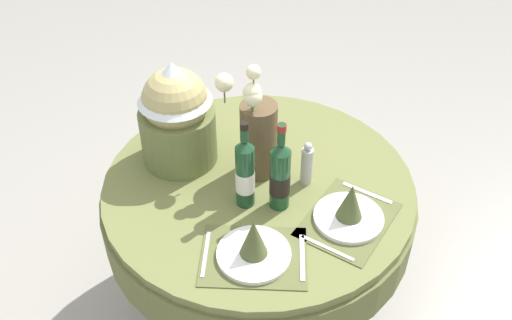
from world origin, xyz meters
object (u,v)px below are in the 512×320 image
object	(u,v)px
wine_bottle_centre	(245,173)
wine_bottle_right	(280,176)
dining_table	(258,207)
place_setting_left	(254,247)
gift_tub_back_left	(176,110)
pepper_mill	(307,164)
flower_vase	(257,132)
place_setting_right	(349,210)

from	to	relation	value
wine_bottle_centre	wine_bottle_right	xyz separation A→B (m)	(0.11, -0.05, -0.00)
dining_table	place_setting_left	distance (m)	0.40
dining_table	gift_tub_back_left	distance (m)	0.48
dining_table	pepper_mill	size ratio (longest dim) A/B	6.43
pepper_mill	dining_table	bearing A→B (deg)	160.66
flower_vase	gift_tub_back_left	xyz separation A→B (m)	(-0.25, 0.17, 0.04)
dining_table	wine_bottle_right	xyz separation A→B (m)	(0.03, -0.14, 0.27)
pepper_mill	place_setting_right	bearing A→B (deg)	-74.34
pepper_mill	gift_tub_back_left	distance (m)	0.51
place_setting_right	pepper_mill	bearing A→B (deg)	105.66
flower_vase	wine_bottle_right	bearing A→B (deg)	-84.93
dining_table	place_setting_right	distance (m)	0.41
gift_tub_back_left	pepper_mill	bearing A→B (deg)	-35.22
place_setting_left	wine_bottle_right	distance (m)	0.27
dining_table	wine_bottle_centre	xyz separation A→B (m)	(-0.08, -0.09, 0.27)
place_setting_left	gift_tub_back_left	world-z (taller)	gift_tub_back_left
place_setting_right	gift_tub_back_left	xyz separation A→B (m)	(-0.47, 0.51, 0.17)
flower_vase	place_setting_left	bearing A→B (deg)	-109.80
place_setting_right	gift_tub_back_left	distance (m)	0.71
dining_table	place_setting_right	world-z (taller)	place_setting_right
flower_vase	gift_tub_back_left	bearing A→B (deg)	146.29
dining_table	gift_tub_back_left	xyz separation A→B (m)	(-0.24, 0.23, 0.35)
place_setting_left	gift_tub_back_left	bearing A→B (deg)	100.99
dining_table	pepper_mill	bearing A→B (deg)	-19.34
pepper_mill	wine_bottle_centre	bearing A→B (deg)	-172.37
wine_bottle_right	wine_bottle_centre	bearing A→B (deg)	156.23
place_setting_right	gift_tub_back_left	bearing A→B (deg)	132.36
flower_vase	gift_tub_back_left	world-z (taller)	flower_vase
wine_bottle_centre	gift_tub_back_left	world-z (taller)	gift_tub_back_left
wine_bottle_right	gift_tub_back_left	xyz separation A→B (m)	(-0.27, 0.36, 0.09)
flower_vase	pepper_mill	bearing A→B (deg)	-37.62
dining_table	place_setting_right	bearing A→B (deg)	-51.38
wine_bottle_centre	dining_table	bearing A→B (deg)	48.71
dining_table	place_setting_left	size ratio (longest dim) A/B	2.84
wine_bottle_centre	pepper_mill	bearing A→B (deg)	7.63
place_setting_left	wine_bottle_centre	world-z (taller)	wine_bottle_centre
flower_vase	wine_bottle_centre	world-z (taller)	flower_vase
place_setting_right	wine_bottle_right	world-z (taller)	wine_bottle_right
place_setting_left	wine_bottle_right	world-z (taller)	wine_bottle_right
wine_bottle_centre	wine_bottle_right	world-z (taller)	wine_bottle_right
place_setting_left	gift_tub_back_left	size ratio (longest dim) A/B	0.98
wine_bottle_centre	pepper_mill	size ratio (longest dim) A/B	1.92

